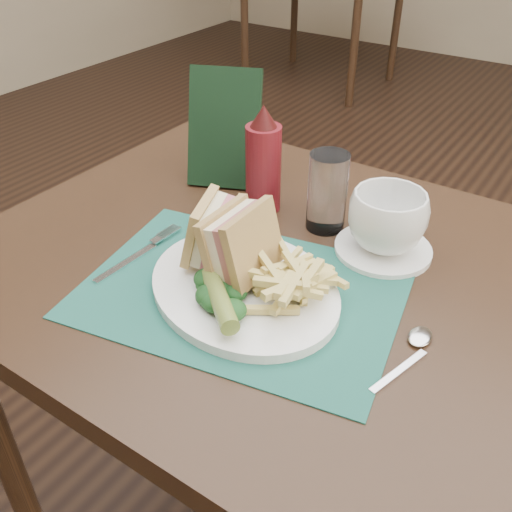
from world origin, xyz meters
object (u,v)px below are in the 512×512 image
at_px(saucer, 383,249).
at_px(sandwich_half_a, 200,229).
at_px(drinking_glass, 327,192).
at_px(coffee_cup, 387,221).
at_px(check_presenter, 224,128).
at_px(ketchup_bottle, 263,159).
at_px(table_bg_left, 321,24).
at_px(table_main, 264,414).
at_px(plate, 244,288).
at_px(placemat, 241,291).
at_px(sandwich_half_b, 229,238).

bearing_deg(saucer, sandwich_half_a, -138.11).
relative_size(saucer, drinking_glass, 1.15).
relative_size(coffee_cup, check_presenter, 0.55).
distance_m(sandwich_half_a, drinking_glass, 0.23).
relative_size(drinking_glass, ketchup_bottle, 0.70).
height_order(table_bg_left, sandwich_half_a, sandwich_half_a).
bearing_deg(table_main, saucer, 36.16).
distance_m(plate, saucer, 0.24).
bearing_deg(placemat, sandwich_half_a, 168.15).
bearing_deg(ketchup_bottle, sandwich_half_b, -69.48).
xyz_separation_m(table_bg_left, check_presenter, (1.23, -2.70, 0.48)).
relative_size(coffee_cup, drinking_glass, 0.91).
distance_m(table_bg_left, drinking_glass, 3.14).
height_order(table_bg_left, saucer, saucer).
bearing_deg(sandwich_half_a, table_bg_left, 94.37).
distance_m(table_main, ketchup_bottle, 0.49).
distance_m(plate, sandwich_half_a, 0.11).
xyz_separation_m(saucer, drinking_glass, (-0.11, 0.02, 0.06)).
xyz_separation_m(table_bg_left, sandwich_half_b, (1.43, -2.95, 0.45)).
relative_size(table_main, ketchup_bottle, 4.84).
height_order(placemat, plate, plate).
bearing_deg(table_main, coffee_cup, 36.16).
xyz_separation_m(table_main, check_presenter, (-0.20, 0.17, 0.48)).
bearing_deg(coffee_cup, sandwich_half_a, -138.11).
bearing_deg(table_bg_left, drinking_glass, -61.79).
distance_m(drinking_glass, ketchup_bottle, 0.12).
bearing_deg(sandwich_half_b, coffee_cup, 50.66).
relative_size(sandwich_half_a, sandwich_half_b, 0.90).
height_order(saucer, drinking_glass, drinking_glass).
relative_size(placemat, coffee_cup, 3.70).
distance_m(placemat, drinking_glass, 0.23).
xyz_separation_m(placemat, check_presenter, (-0.22, 0.27, 0.10)).
relative_size(sandwich_half_a, saucer, 0.65).
distance_m(sandwich_half_a, coffee_cup, 0.28).
bearing_deg(sandwich_half_b, check_presenter, 127.53).
relative_size(placemat, plate, 1.46).
relative_size(table_bg_left, sandwich_half_a, 9.25).
xyz_separation_m(placemat, sandwich_half_b, (-0.03, 0.02, 0.07)).
bearing_deg(drinking_glass, table_bg_left, 118.21).
bearing_deg(ketchup_bottle, table_bg_left, 116.19).
xyz_separation_m(table_main, ketchup_bottle, (-0.08, 0.12, 0.47)).
bearing_deg(saucer, ketchup_bottle, 177.24).
bearing_deg(sandwich_half_a, saucer, 21.28).
height_order(sandwich_half_a, sandwich_half_b, sandwich_half_b).
relative_size(table_bg_left, saucer, 6.00).
height_order(sandwich_half_a, saucer, sandwich_half_a).
bearing_deg(sandwich_half_a, check_presenter, 98.61).
xyz_separation_m(table_bg_left, ketchup_bottle, (1.35, -2.75, 0.47)).
relative_size(table_bg_left, ketchup_bottle, 4.84).
distance_m(table_bg_left, ketchup_bottle, 3.10).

